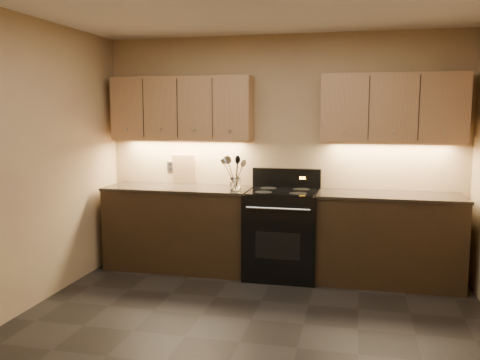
% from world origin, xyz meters
% --- Properties ---
extents(floor, '(4.00, 4.00, 0.00)m').
position_xyz_m(floor, '(0.00, 0.00, 0.00)').
color(floor, black).
rests_on(floor, ground).
extents(wall_back, '(4.00, 0.04, 2.60)m').
position_xyz_m(wall_back, '(0.00, 2.00, 1.30)').
color(wall_back, tan).
rests_on(wall_back, ground).
extents(wall_left, '(0.04, 4.00, 2.60)m').
position_xyz_m(wall_left, '(-2.00, 0.00, 1.30)').
color(wall_left, tan).
rests_on(wall_left, ground).
extents(counter_left, '(1.62, 0.62, 0.93)m').
position_xyz_m(counter_left, '(-1.10, 1.70, 0.47)').
color(counter_left, black).
rests_on(counter_left, ground).
extents(counter_right, '(1.46, 0.62, 0.93)m').
position_xyz_m(counter_right, '(1.18, 1.70, 0.47)').
color(counter_right, black).
rests_on(counter_right, ground).
extents(stove, '(0.76, 0.68, 1.14)m').
position_xyz_m(stove, '(0.08, 1.68, 0.48)').
color(stove, black).
rests_on(stove, ground).
extents(upper_cab_left, '(1.60, 0.30, 0.70)m').
position_xyz_m(upper_cab_left, '(-1.10, 1.85, 1.80)').
color(upper_cab_left, '#AC7C56').
rests_on(upper_cab_left, wall_back).
extents(upper_cab_right, '(1.44, 0.30, 0.70)m').
position_xyz_m(upper_cab_right, '(1.18, 1.85, 1.80)').
color(upper_cab_right, '#AC7C56').
rests_on(upper_cab_right, wall_back).
extents(outlet_plate, '(0.08, 0.01, 0.12)m').
position_xyz_m(outlet_plate, '(-1.30, 1.99, 1.12)').
color(outlet_plate, '#B2B5BA').
rests_on(outlet_plate, wall_back).
extents(utensil_crock, '(0.14, 0.14, 0.14)m').
position_xyz_m(utensil_crock, '(-0.42, 1.60, 0.99)').
color(utensil_crock, white).
rests_on(utensil_crock, counter_left).
extents(cutting_board, '(0.28, 0.09, 0.35)m').
position_xyz_m(cutting_board, '(-1.12, 1.96, 1.10)').
color(cutting_board, tan).
rests_on(cutting_board, counter_left).
extents(wooden_spoon, '(0.18, 0.09, 0.32)m').
position_xyz_m(wooden_spoon, '(-0.44, 1.60, 1.11)').
color(wooden_spoon, tan).
rests_on(wooden_spoon, utensil_crock).
extents(black_spoon, '(0.10, 0.11, 0.36)m').
position_xyz_m(black_spoon, '(-0.42, 1.62, 1.12)').
color(black_spoon, black).
rests_on(black_spoon, utensil_crock).
extents(steel_spatula, '(0.26, 0.12, 0.38)m').
position_xyz_m(steel_spatula, '(-0.40, 1.60, 1.13)').
color(steel_spatula, silver).
rests_on(steel_spatula, utensil_crock).
extents(steel_skimmer, '(0.20, 0.11, 0.36)m').
position_xyz_m(steel_skimmer, '(-0.40, 1.59, 1.12)').
color(steel_skimmer, silver).
rests_on(steel_skimmer, utensil_crock).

